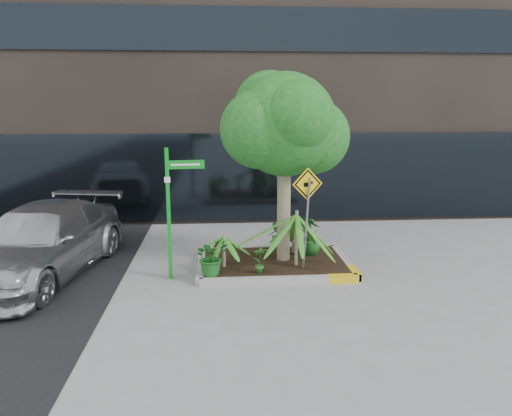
{
  "coord_description": "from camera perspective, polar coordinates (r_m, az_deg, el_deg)",
  "views": [
    {
      "loc": [
        -0.99,
        -10.2,
        3.53
      ],
      "look_at": [
        -0.2,
        0.2,
        1.36
      ],
      "focal_mm": 35.0,
      "sensor_mm": 36.0,
      "label": 1
    }
  ],
  "objects": [
    {
      "name": "shrub_c",
      "position": [
        10.17,
        0.45,
        -5.93
      ],
      "size": [
        0.36,
        0.36,
        0.58
      ],
      "primitive_type": "imported",
      "rotation": [
        0.0,
        0.0,
        3.35
      ],
      "color": "#28651F",
      "rests_on": "planter"
    },
    {
      "name": "tree",
      "position": [
        10.7,
        3.28,
        9.49
      ],
      "size": [
        2.84,
        2.52,
        4.25
      ],
      "color": "gray",
      "rests_on": "ground"
    },
    {
      "name": "cattle_sign",
      "position": [
        10.14,
        5.86,
        0.72
      ],
      "size": [
        0.64,
        0.26,
        2.14
      ],
      "rotation": [
        0.0,
        0.0,
        0.27
      ],
      "color": "slate",
      "rests_on": "ground"
    },
    {
      "name": "shrub_d",
      "position": [
        11.83,
        2.63,
        -3.11
      ],
      "size": [
        0.46,
        0.46,
        0.68
      ],
      "primitive_type": "imported",
      "rotation": [
        0.0,
        0.0,
        4.95
      ],
      "color": "#205819",
      "rests_on": "planter"
    },
    {
      "name": "street_sign_post",
      "position": [
        10.18,
        -9.72,
        1.04
      ],
      "size": [
        0.83,
        0.79,
        2.69
      ],
      "rotation": [
        0.0,
        0.0,
        0.11
      ],
      "color": "#0C8A1F",
      "rests_on": "ground"
    },
    {
      "name": "shrub_a",
      "position": [
        10.11,
        -5.09,
        -5.54
      ],
      "size": [
        0.93,
        0.93,
        0.76
      ],
      "primitive_type": "imported",
      "rotation": [
        0.0,
        0.0,
        0.51
      ],
      "color": "#19591C",
      "rests_on": "planter"
    },
    {
      "name": "palm_left",
      "position": [
        10.5,
        -3.72,
        -3.28
      ],
      "size": [
        0.79,
        0.79,
        0.88
      ],
      "color": "gray",
      "rests_on": "ground"
    },
    {
      "name": "shrub_b",
      "position": [
        11.49,
        6.3,
        -3.14
      ],
      "size": [
        0.66,
        0.66,
        0.87
      ],
      "primitive_type": "imported",
      "rotation": [
        0.0,
        0.0,
        2.05
      ],
      "color": "#1B5B1E",
      "rests_on": "planter"
    },
    {
      "name": "palm_back",
      "position": [
        11.46,
        4.32,
        -1.44
      ],
      "size": [
        0.92,
        0.92,
        1.03
      ],
      "color": "gray",
      "rests_on": "ground"
    },
    {
      "name": "planter",
      "position": [
        11.09,
        2.19,
        -6.24
      ],
      "size": [
        3.35,
        2.36,
        0.15
      ],
      "color": "#9E9E99",
      "rests_on": "ground"
    },
    {
      "name": "ground",
      "position": [
        10.84,
        1.13,
        -7.23
      ],
      "size": [
        80.0,
        80.0,
        0.0
      ],
      "primitive_type": "plane",
      "color": "gray",
      "rests_on": "ground"
    },
    {
      "name": "parked_car",
      "position": [
        11.29,
        -23.41,
        -3.59
      ],
      "size": [
        2.94,
        5.3,
        1.45
      ],
      "primitive_type": "imported",
      "rotation": [
        0.0,
        0.0,
        -0.19
      ],
      "color": "#AFB0B5",
      "rests_on": "ground"
    },
    {
      "name": "palm_front",
      "position": [
        10.51,
        4.69,
        -0.71
      ],
      "size": [
        1.34,
        1.34,
        1.49
      ],
      "color": "gray",
      "rests_on": "ground"
    }
  ]
}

